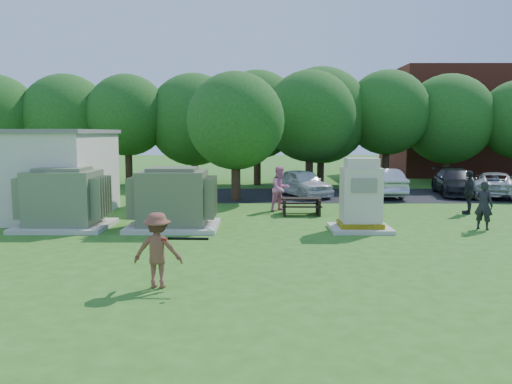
{
  "coord_description": "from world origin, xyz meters",
  "views": [
    {
      "loc": [
        0.08,
        -12.16,
        3.23
      ],
      "look_at": [
        0.0,
        4.0,
        1.3
      ],
      "focal_mm": 35.0,
      "sensor_mm": 36.0,
      "label": 1
    }
  ],
  "objects_px": {
    "car_silver_a": "(380,182)",
    "car_dark": "(456,182)",
    "transformer_right": "(173,200)",
    "picnic_table": "(301,204)",
    "car_silver_b": "(494,184)",
    "car_white": "(302,183)",
    "person_at_picnic": "(280,189)",
    "batter": "(158,250)",
    "person_walking_right": "(469,192)",
    "transformer_left": "(64,200)",
    "person_by_generator": "(484,205)",
    "generator_cabinet": "(361,199)"
  },
  "relations": [
    {
      "from": "person_at_picnic",
      "to": "car_silver_a",
      "type": "distance_m",
      "value": 7.13
    },
    {
      "from": "transformer_right",
      "to": "generator_cabinet",
      "type": "relative_size",
      "value": 1.25
    },
    {
      "from": "car_white",
      "to": "car_silver_b",
      "type": "bearing_deg",
      "value": -25.4
    },
    {
      "from": "car_silver_b",
      "to": "generator_cabinet",
      "type": "bearing_deg",
      "value": 68.59
    },
    {
      "from": "transformer_right",
      "to": "person_walking_right",
      "type": "bearing_deg",
      "value": 15.28
    },
    {
      "from": "person_by_generator",
      "to": "person_walking_right",
      "type": "distance_m",
      "value": 3.37
    },
    {
      "from": "car_dark",
      "to": "transformer_right",
      "type": "bearing_deg",
      "value": -135.59
    },
    {
      "from": "transformer_right",
      "to": "car_white",
      "type": "relative_size",
      "value": 0.74
    },
    {
      "from": "transformer_right",
      "to": "car_white",
      "type": "xyz_separation_m",
      "value": [
        5.11,
        8.63,
        -0.28
      ]
    },
    {
      "from": "person_at_picnic",
      "to": "car_silver_b",
      "type": "bearing_deg",
      "value": -14.6
    },
    {
      "from": "person_by_generator",
      "to": "car_silver_b",
      "type": "bearing_deg",
      "value": -77.65
    },
    {
      "from": "transformer_left",
      "to": "transformer_right",
      "type": "relative_size",
      "value": 1.0
    },
    {
      "from": "car_white",
      "to": "car_silver_b",
      "type": "relative_size",
      "value": 0.9
    },
    {
      "from": "batter",
      "to": "car_silver_a",
      "type": "xyz_separation_m",
      "value": [
        8.28,
        15.12,
        -0.08
      ]
    },
    {
      "from": "picnic_table",
      "to": "batter",
      "type": "distance_m",
      "value": 10.11
    },
    {
      "from": "person_walking_right",
      "to": "car_silver_a",
      "type": "relative_size",
      "value": 0.4
    },
    {
      "from": "transformer_right",
      "to": "picnic_table",
      "type": "relative_size",
      "value": 1.93
    },
    {
      "from": "car_silver_a",
      "to": "car_dark",
      "type": "relative_size",
      "value": 0.93
    },
    {
      "from": "car_white",
      "to": "car_silver_b",
      "type": "xyz_separation_m",
      "value": [
        9.69,
        -0.16,
        -0.07
      ]
    },
    {
      "from": "transformer_left",
      "to": "transformer_right",
      "type": "height_order",
      "value": "same"
    },
    {
      "from": "batter",
      "to": "car_silver_a",
      "type": "height_order",
      "value": "batter"
    },
    {
      "from": "person_at_picnic",
      "to": "person_walking_right",
      "type": "xyz_separation_m",
      "value": [
        7.46,
        -0.75,
        -0.06
      ]
    },
    {
      "from": "generator_cabinet",
      "to": "batter",
      "type": "height_order",
      "value": "generator_cabinet"
    },
    {
      "from": "car_silver_a",
      "to": "person_at_picnic",
      "type": "bearing_deg",
      "value": 37.92
    },
    {
      "from": "person_by_generator",
      "to": "car_silver_b",
      "type": "distance_m",
      "value": 9.71
    },
    {
      "from": "transformer_right",
      "to": "person_at_picnic",
      "type": "distance_m",
      "value": 5.38
    },
    {
      "from": "transformer_right",
      "to": "car_silver_b",
      "type": "height_order",
      "value": "transformer_right"
    },
    {
      "from": "person_walking_right",
      "to": "transformer_left",
      "type": "bearing_deg",
      "value": -59.91
    },
    {
      "from": "transformer_right",
      "to": "person_walking_right",
      "type": "xyz_separation_m",
      "value": [
        11.25,
        3.07,
        -0.1
      ]
    },
    {
      "from": "transformer_left",
      "to": "car_dark",
      "type": "xyz_separation_m",
      "value": [
        16.83,
        9.12,
        -0.3
      ]
    },
    {
      "from": "car_silver_a",
      "to": "car_dark",
      "type": "height_order",
      "value": "car_silver_a"
    },
    {
      "from": "transformer_left",
      "to": "transformer_right",
      "type": "distance_m",
      "value": 3.7
    },
    {
      "from": "person_at_picnic",
      "to": "car_silver_b",
      "type": "relative_size",
      "value": 0.41
    },
    {
      "from": "car_white",
      "to": "car_silver_a",
      "type": "distance_m",
      "value": 3.94
    },
    {
      "from": "car_white",
      "to": "transformer_left",
      "type": "bearing_deg",
      "value": -160.03
    },
    {
      "from": "car_silver_b",
      "to": "transformer_right",
      "type": "bearing_deg",
      "value": 52.41
    },
    {
      "from": "transformer_right",
      "to": "car_dark",
      "type": "distance_m",
      "value": 15.99
    },
    {
      "from": "transformer_right",
      "to": "picnic_table",
      "type": "xyz_separation_m",
      "value": [
        4.57,
        2.85,
        -0.55
      ]
    },
    {
      "from": "generator_cabinet",
      "to": "picnic_table",
      "type": "height_order",
      "value": "generator_cabinet"
    },
    {
      "from": "picnic_table",
      "to": "batter",
      "type": "bearing_deg",
      "value": -112.04
    },
    {
      "from": "picnic_table",
      "to": "person_at_picnic",
      "type": "height_order",
      "value": "person_at_picnic"
    },
    {
      "from": "person_at_picnic",
      "to": "car_silver_a",
      "type": "xyz_separation_m",
      "value": [
        5.27,
        4.79,
        -0.22
      ]
    },
    {
      "from": "car_silver_a",
      "to": "car_dark",
      "type": "xyz_separation_m",
      "value": [
        4.07,
        0.51,
        -0.04
      ]
    },
    {
      "from": "picnic_table",
      "to": "car_silver_b",
      "type": "bearing_deg",
      "value": 28.73
    },
    {
      "from": "person_by_generator",
      "to": "transformer_left",
      "type": "bearing_deg",
      "value": 38.64
    },
    {
      "from": "batter",
      "to": "car_white",
      "type": "height_order",
      "value": "batter"
    },
    {
      "from": "car_silver_a",
      "to": "batter",
      "type": "bearing_deg",
      "value": 56.93
    },
    {
      "from": "picnic_table",
      "to": "car_dark",
      "type": "distance_m",
      "value": 10.61
    },
    {
      "from": "batter",
      "to": "car_white",
      "type": "bearing_deg",
      "value": -103.91
    },
    {
      "from": "person_by_generator",
      "to": "car_white",
      "type": "height_order",
      "value": "person_by_generator"
    }
  ]
}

